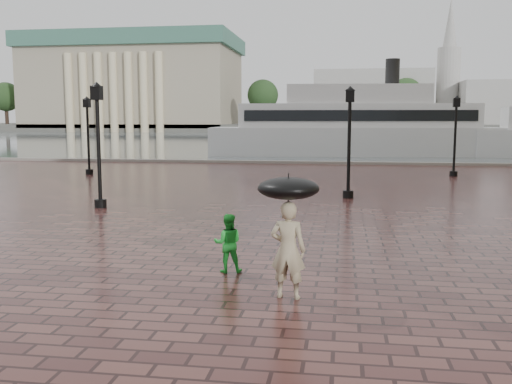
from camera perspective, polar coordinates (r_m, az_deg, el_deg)
ground at (r=10.46m, az=-7.19°, el=-10.62°), size 300.00×300.00×0.00m
harbour_water at (r=101.65m, az=7.16°, el=5.39°), size 240.00×240.00×0.00m
quay_edge at (r=41.78m, az=4.87°, el=2.83°), size 80.00×0.60×0.30m
far_shore at (r=169.60m, az=7.80°, el=6.44°), size 300.00×60.00×2.00m
museum at (r=164.99m, az=-12.04°, el=10.81°), size 57.00×32.50×26.00m
far_trees at (r=147.72m, az=7.71°, el=9.60°), size 188.00×8.00×13.50m
street_lamps at (r=27.41m, az=-0.27°, el=5.42°), size 21.44×14.44×4.40m
adult_pedestrian at (r=10.27m, az=3.22°, el=-5.80°), size 0.69×0.50×1.77m
child_pedestrian at (r=12.04m, az=-2.82°, el=-5.13°), size 0.68×0.57×1.24m
ferry_near at (r=52.52m, az=9.97°, el=6.45°), size 26.53×8.68×8.55m
umbrella at (r=10.08m, az=3.26°, el=0.37°), size 1.10×1.10×1.16m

